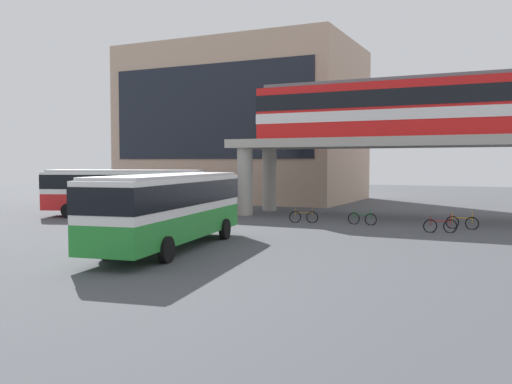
{
  "coord_description": "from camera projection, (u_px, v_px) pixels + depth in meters",
  "views": [
    {
      "loc": [
        14.95,
        -20.68,
        3.75
      ],
      "look_at": [
        2.76,
        5.09,
        2.2
      ],
      "focal_mm": 38.73,
      "sensor_mm": 36.0,
      "label": 1
    }
  ],
  "objects": [
    {
      "name": "elevated_platform",
      "position": [
        472.0,
        149.0,
        34.36
      ],
      "size": [
        32.0,
        5.86,
        5.34
      ],
      "color": "#ADA89E",
      "rests_on": "ground_plane"
    },
    {
      "name": "bicycle_orange",
      "position": [
        462.0,
        223.0,
        30.89
      ],
      "size": [
        1.79,
        0.23,
        1.04
      ],
      "color": "black",
      "rests_on": "ground_plane"
    },
    {
      "name": "bicycle_green",
      "position": [
        362.0,
        219.0,
        33.0
      ],
      "size": [
        1.79,
        0.18,
        1.04
      ],
      "color": "black",
      "rests_on": "ground_plane"
    },
    {
      "name": "bicycle_brown",
      "position": [
        304.0,
        217.0,
        34.12
      ],
      "size": [
        1.7,
        0.67,
        1.04
      ],
      "color": "black",
      "rests_on": "ground_plane"
    },
    {
      "name": "station_building",
      "position": [
        244.0,
        125.0,
        55.36
      ],
      "size": [
        22.05,
        14.21,
        14.96
      ],
      "color": "tan",
      "rests_on": "ground_plane"
    },
    {
      "name": "bus_main",
      "position": [
        170.0,
        203.0,
        23.67
      ],
      "size": [
        4.29,
        11.31,
        3.22
      ],
      "color": "#268C33",
      "rests_on": "ground_plane"
    },
    {
      "name": "ground_plane",
      "position": [
        250.0,
        222.0,
        34.28
      ],
      "size": [
        120.0,
        120.0,
        0.0
      ],
      "primitive_type": "plane",
      "color": "#47494F"
    },
    {
      "name": "bicycle_red",
      "position": [
        440.0,
        226.0,
        29.31
      ],
      "size": [
        1.69,
        0.72,
        1.04
      ],
      "color": "black",
      "rests_on": "ground_plane"
    },
    {
      "name": "bus_secondary",
      "position": [
        126.0,
        188.0,
        37.76
      ],
      "size": [
        11.21,
        6.34,
        3.22
      ],
      "color": "red",
      "rests_on": "ground_plane"
    },
    {
      "name": "train",
      "position": [
        445.0,
        106.0,
        34.94
      ],
      "size": [
        25.1,
        2.96,
        3.84
      ],
      "color": "red",
      "rests_on": "elevated_platform"
    }
  ]
}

